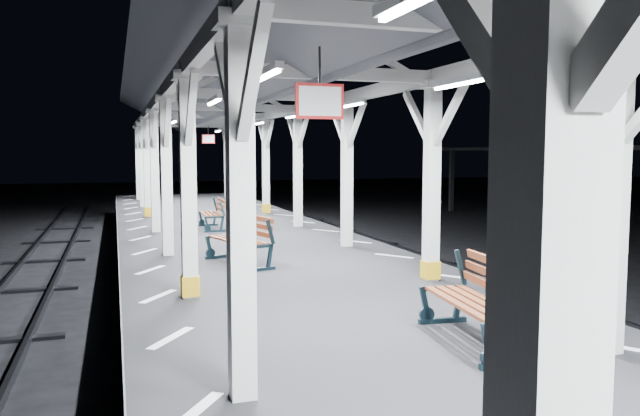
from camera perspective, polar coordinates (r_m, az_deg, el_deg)
ground at (r=8.49m, az=4.17°, el=-16.74°), size 120.00×120.00×0.00m
platform at (r=8.31m, az=4.20°, el=-13.54°), size 6.00×50.00×1.00m
hazard_stripes_left at (r=7.61m, az=-13.46°, el=-11.48°), size 1.00×48.00×0.01m
hazard_stripes_right at (r=9.35m, az=18.39°, el=-8.46°), size 1.00×48.00×0.01m
canopy at (r=7.98m, az=4.45°, el=15.26°), size 5.40×49.00×4.65m
bench_near at (r=7.35m, az=14.50°, el=-8.05°), size 0.85×1.81×0.95m
bench_mid at (r=12.12m, az=-7.05°, el=-2.74°), size 1.09×1.85×0.95m
bench_far at (r=17.73m, az=-9.63°, el=-0.44°), size 0.63×1.59×0.85m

